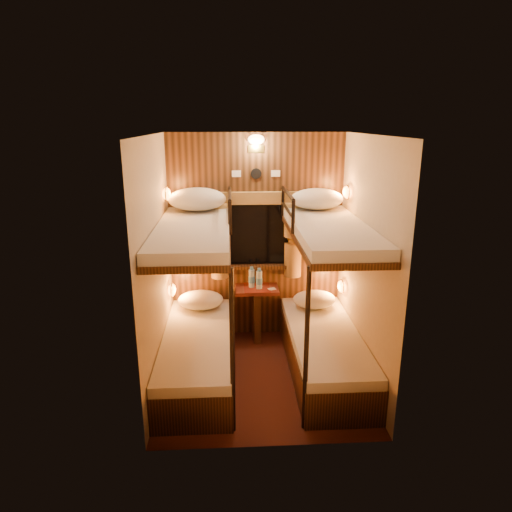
{
  "coord_description": "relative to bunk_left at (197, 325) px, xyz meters",
  "views": [
    {
      "loc": [
        -0.3,
        -4.12,
        2.52
      ],
      "look_at": [
        -0.05,
        0.15,
        1.25
      ],
      "focal_mm": 32.0,
      "sensor_mm": 36.0,
      "label": 1
    }
  ],
  "objects": [
    {
      "name": "curtains",
      "position": [
        0.65,
        0.9,
        0.71
      ],
      "size": [
        1.1,
        0.22,
        1.0
      ],
      "color": "olive",
      "rests_on": "back_panel"
    },
    {
      "name": "pillow_lower_left",
      "position": [
        -0.0,
        0.67,
        0.0
      ],
      "size": [
        0.52,
        0.37,
        0.2
      ],
      "primitive_type": "ellipsoid",
      "color": "white",
      "rests_on": "bunk_left"
    },
    {
      "name": "pillow_upper_right",
      "position": [
        1.3,
        0.7,
        1.14
      ],
      "size": [
        0.58,
        0.41,
        0.23
      ],
      "primitive_type": "ellipsoid",
      "color": "white",
      "rests_on": "bunk_right"
    },
    {
      "name": "ceiling",
      "position": [
        0.65,
        -0.07,
        1.84
      ],
      "size": [
        2.1,
        2.1,
        0.0
      ],
      "primitive_type": "plane",
      "rotation": [
        3.14,
        0.0,
        0.0
      ],
      "color": "silver",
      "rests_on": "wall_back"
    },
    {
      "name": "bottle_right",
      "position": [
        0.67,
        0.75,
        0.2
      ],
      "size": [
        0.07,
        0.07,
        0.25
      ],
      "rotation": [
        0.0,
        0.0,
        -0.16
      ],
      "color": "#99BFE5",
      "rests_on": "table"
    },
    {
      "name": "back_fixtures",
      "position": [
        0.65,
        0.93,
        1.69
      ],
      "size": [
        0.54,
        0.09,
        0.48
      ],
      "color": "black",
      "rests_on": "back_panel"
    },
    {
      "name": "wall_right",
      "position": [
        1.65,
        -0.07,
        0.64
      ],
      "size": [
        0.0,
        2.4,
        2.4
      ],
      "primitive_type": "plane",
      "rotation": [
        1.57,
        0.0,
        -1.57
      ],
      "color": "#C6B293",
      "rests_on": "floor"
    },
    {
      "name": "back_panel",
      "position": [
        0.65,
        0.97,
        0.64
      ],
      "size": [
        2.0,
        0.03,
        2.4
      ],
      "primitive_type": "cube",
      "color": "black",
      "rests_on": "floor"
    },
    {
      "name": "bottle_left",
      "position": [
        0.59,
        0.8,
        0.2
      ],
      "size": [
        0.07,
        0.07,
        0.25
      ],
      "rotation": [
        0.0,
        0.0,
        0.18
      ],
      "color": "#99BFE5",
      "rests_on": "table"
    },
    {
      "name": "wall_back",
      "position": [
        0.65,
        0.98,
        0.64
      ],
      "size": [
        2.4,
        0.0,
        2.4
      ],
      "primitive_type": "plane",
      "rotation": [
        1.57,
        0.0,
        0.0
      ],
      "color": "#C6B293",
      "rests_on": "floor"
    },
    {
      "name": "table",
      "position": [
        0.65,
        0.78,
        -0.14
      ],
      "size": [
        0.5,
        0.34,
        0.66
      ],
      "color": "#552113",
      "rests_on": "floor"
    },
    {
      "name": "bunk_left",
      "position": [
        0.0,
        0.0,
        0.0
      ],
      "size": [
        0.72,
        1.9,
        1.82
      ],
      "color": "black",
      "rests_on": "floor"
    },
    {
      "name": "pillow_lower_right",
      "position": [
        1.3,
        0.63,
        -0.01
      ],
      "size": [
        0.49,
        0.35,
        0.19
      ],
      "primitive_type": "ellipsoid",
      "color": "white",
      "rests_on": "bunk_right"
    },
    {
      "name": "sachet_b",
      "position": [
        0.68,
        0.82,
        0.09
      ],
      "size": [
        0.09,
        0.09,
        0.01
      ],
      "primitive_type": "cube",
      "rotation": [
        0.0,
        0.0,
        0.6
      ],
      "color": "silver",
      "rests_on": "table"
    },
    {
      "name": "pillow_upper_left",
      "position": [
        -0.0,
        0.69,
        1.15
      ],
      "size": [
        0.62,
        0.44,
        0.24
      ],
      "primitive_type": "ellipsoid",
      "color": "white",
      "rests_on": "bunk_left"
    },
    {
      "name": "wall_front",
      "position": [
        0.65,
        -1.12,
        0.64
      ],
      "size": [
        2.4,
        0.0,
        2.4
      ],
      "primitive_type": "plane",
      "rotation": [
        -1.57,
        0.0,
        0.0
      ],
      "color": "#C6B293",
      "rests_on": "floor"
    },
    {
      "name": "bunk_right",
      "position": [
        1.3,
        0.0,
        0.0
      ],
      "size": [
        0.72,
        1.9,
        1.82
      ],
      "color": "black",
      "rests_on": "floor"
    },
    {
      "name": "sachet_a",
      "position": [
        0.82,
        0.72,
        0.09
      ],
      "size": [
        0.1,
        0.09,
        0.01
      ],
      "primitive_type": "cube",
      "rotation": [
        0.0,
        0.0,
        0.3
      ],
      "color": "silver",
      "rests_on": "table"
    },
    {
      "name": "wall_left",
      "position": [
        -0.35,
        -0.07,
        0.64
      ],
      "size": [
        0.0,
        2.4,
        2.4
      ],
      "primitive_type": "plane",
      "rotation": [
        1.57,
        0.0,
        1.57
      ],
      "color": "#C6B293",
      "rests_on": "floor"
    },
    {
      "name": "floor",
      "position": [
        0.65,
        -0.07,
        -0.56
      ],
      "size": [
        2.1,
        2.1,
        0.0
      ],
      "primitive_type": "plane",
      "color": "#35170E",
      "rests_on": "ground"
    },
    {
      "name": "reading_lamps",
      "position": [
        0.65,
        0.63,
        0.68
      ],
      "size": [
        2.0,
        0.2,
        1.25
      ],
      "color": "orange",
      "rests_on": "wall_left"
    },
    {
      "name": "window",
      "position": [
        0.65,
        0.94,
        0.62
      ],
      "size": [
        1.0,
        0.12,
        0.79
      ],
      "color": "black",
      "rests_on": "back_panel"
    }
  ]
}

